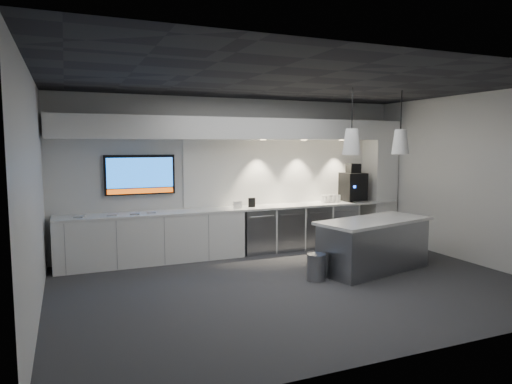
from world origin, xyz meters
name	(u,v)px	position (x,y,z in m)	size (l,w,h in m)	color
floor	(296,285)	(0.00, 0.00, 0.00)	(7.00, 7.00, 0.00)	#323235
ceiling	(298,82)	(0.00, 0.00, 3.00)	(7.00, 7.00, 0.00)	black
wall_back	(238,175)	(0.00, 2.50, 1.50)	(7.00, 7.00, 0.00)	silver
wall_front	(417,207)	(0.00, -2.50, 1.50)	(7.00, 7.00, 0.00)	silver
wall_left	(33,196)	(-3.50, 0.00, 1.50)	(7.00, 7.00, 0.00)	silver
wall_right	(472,179)	(3.50, 0.00, 1.50)	(7.00, 7.00, 0.00)	silver
back_counter	(244,208)	(0.00, 2.17, 0.88)	(6.80, 0.65, 0.04)	white
left_base_cabinets	(153,238)	(-1.75, 2.17, 0.43)	(3.30, 0.63, 0.86)	white
fridge_unit_a	(256,231)	(0.25, 2.17, 0.42)	(0.60, 0.61, 0.85)	gray
fridge_unit_b	(285,228)	(0.88, 2.17, 0.42)	(0.60, 0.61, 0.85)	gray
fridge_unit_c	(312,226)	(1.51, 2.17, 0.42)	(0.60, 0.61, 0.85)	gray
fridge_unit_d	(338,224)	(2.14, 2.17, 0.42)	(0.60, 0.61, 0.85)	gray
backsplash	(292,171)	(1.20, 2.48, 1.55)	(4.60, 0.03, 1.30)	white
soffit	(243,129)	(0.00, 2.20, 2.40)	(6.90, 0.60, 0.40)	white
column	(379,181)	(3.20, 2.20, 1.30)	(0.55, 0.55, 2.60)	white
wall_tv	(140,175)	(-1.90, 2.45, 1.56)	(1.25, 0.07, 0.72)	black
island	(374,245)	(1.58, 0.22, 0.44)	(2.19, 1.33, 0.86)	gray
bin	(316,267)	(0.40, 0.10, 0.21)	(0.29, 0.29, 0.41)	gray
coffee_machine	(353,186)	(2.52, 2.20, 1.23)	(0.47, 0.64, 0.80)	black
sign_black	(252,202)	(0.15, 2.14, 0.99)	(0.14, 0.02, 0.18)	black
sign_white	(237,205)	(-0.17, 2.05, 0.97)	(0.18, 0.02, 0.14)	white
cup_cluster	(331,199)	(1.95, 2.17, 0.98)	(0.39, 0.18, 0.16)	white
tray_a	(79,217)	(-2.96, 2.10, 0.91)	(0.16, 0.16, 0.03)	#A8A8A8
tray_b	(112,215)	(-2.44, 2.09, 0.91)	(0.16, 0.16, 0.03)	#A8A8A8
tray_c	(135,214)	(-2.05, 2.08, 0.91)	(0.16, 0.16, 0.03)	#A8A8A8
tray_d	(152,212)	(-1.76, 2.14, 0.91)	(0.16, 0.16, 0.03)	#A8A8A8
pendant_left	(352,142)	(1.09, 0.22, 2.15)	(0.29, 0.29, 1.11)	white
pendant_right	(400,142)	(2.06, 0.22, 2.15)	(0.29, 0.29, 1.11)	white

